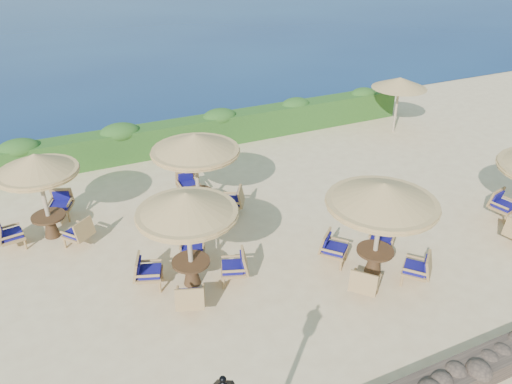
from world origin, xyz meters
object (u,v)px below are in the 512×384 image
object	(u,v)px
cafe_set_3	(41,184)
cafe_set_4	(196,158)
extra_parasol	(400,83)
cafe_set_0	(188,227)
cafe_set_1	(381,213)

from	to	relation	value
cafe_set_3	cafe_set_4	bearing A→B (deg)	-6.37
extra_parasol	cafe_set_0	size ratio (longest dim) A/B	0.84
cafe_set_1	cafe_set_3	distance (m)	9.21
cafe_set_1	cafe_set_3	bearing A→B (deg)	144.57
extra_parasol	cafe_set_0	distance (m)	12.82
cafe_set_1	cafe_set_4	bearing A→B (deg)	122.88
extra_parasol	cafe_set_1	size ratio (longest dim) A/B	0.86
cafe_set_1	cafe_set_4	world-z (taller)	same
cafe_set_4	extra_parasol	bearing A→B (deg)	16.03
extra_parasol	cafe_set_1	world-z (taller)	cafe_set_1
extra_parasol	cafe_set_1	bearing A→B (deg)	-131.34
cafe_set_4	cafe_set_0	bearing A→B (deg)	-111.92
cafe_set_1	cafe_set_3	xyz separation A→B (m)	(-7.51, 5.34, -0.08)
cafe_set_3	cafe_set_1	bearing A→B (deg)	-35.43
extra_parasol	cafe_set_3	distance (m)	14.48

